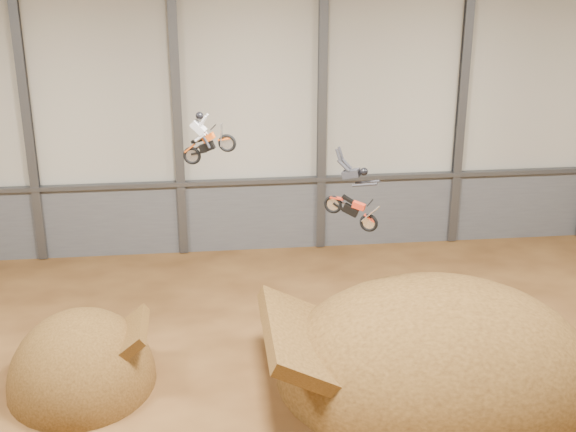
{
  "coord_description": "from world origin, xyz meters",
  "views": [
    {
      "loc": [
        -2.2,
        -21.2,
        15.83
      ],
      "look_at": [
        0.56,
        4.0,
        5.93
      ],
      "focal_mm": 50.0,
      "sensor_mm": 36.0,
      "label": 1
    }
  ],
  "objects_px": {
    "landing_ramp": "(436,375)",
    "fmx_rider_b": "(348,190)",
    "takeoff_ramp": "(83,382)",
    "fmx_rider_a": "(212,133)"
  },
  "relations": [
    {
      "from": "landing_ramp",
      "to": "fmx_rider_b",
      "type": "xyz_separation_m",
      "value": [
        -2.97,
        2.24,
        6.41
      ]
    },
    {
      "from": "takeoff_ramp",
      "to": "landing_ramp",
      "type": "distance_m",
      "value": 12.61
    },
    {
      "from": "takeoff_ramp",
      "to": "landing_ramp",
      "type": "height_order",
      "value": "landing_ramp"
    },
    {
      "from": "fmx_rider_b",
      "to": "takeoff_ramp",
      "type": "bearing_deg",
      "value": -144.3
    },
    {
      "from": "takeoff_ramp",
      "to": "fmx_rider_b",
      "type": "xyz_separation_m",
      "value": [
        9.61,
        1.33,
        6.41
      ]
    },
    {
      "from": "takeoff_ramp",
      "to": "fmx_rider_a",
      "type": "xyz_separation_m",
      "value": [
        4.89,
        1.23,
        8.66
      ]
    },
    {
      "from": "takeoff_ramp",
      "to": "landing_ramp",
      "type": "xyz_separation_m",
      "value": [
        12.58,
        -0.92,
        0.0
      ]
    },
    {
      "from": "takeoff_ramp",
      "to": "fmx_rider_b",
      "type": "relative_size",
      "value": 2.13
    },
    {
      "from": "takeoff_ramp",
      "to": "fmx_rider_a",
      "type": "height_order",
      "value": "fmx_rider_a"
    },
    {
      "from": "landing_ramp",
      "to": "fmx_rider_a",
      "type": "distance_m",
      "value": 11.78
    }
  ]
}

